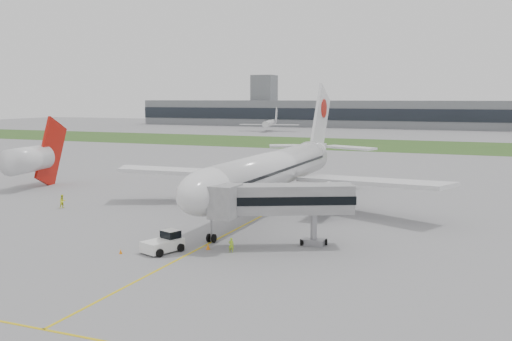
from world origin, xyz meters
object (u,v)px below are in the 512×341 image
at_px(ground_crew_near, 231,245).
at_px(neighbor_aircraft, 31,159).
at_px(airliner, 276,169).
at_px(jet_bridge, 278,200).
at_px(pushback_tug, 165,242).

relative_size(ground_crew_near, neighbor_aircraft, 0.10).
distance_m(airliner, ground_crew_near, 23.61).
bearing_deg(ground_crew_near, jet_bridge, -156.05).
bearing_deg(airliner, ground_crew_near, -80.87).
distance_m(ground_crew_near, neighbor_aircraft, 54.42).
height_order(airliner, neighbor_aircraft, airliner).
bearing_deg(neighbor_aircraft, jet_bridge, -31.10).
xyz_separation_m(pushback_tug, neighbor_aircraft, (-42.13, 26.54, 4.14)).
height_order(airliner, pushback_tug, airliner).
bearing_deg(airliner, jet_bridge, -69.11).
relative_size(airliner, ground_crew_near, 35.56).
relative_size(jet_bridge, neighbor_aircraft, 0.87).
distance_m(jet_bridge, neighbor_aircraft, 56.12).
xyz_separation_m(airliner, pushback_tug, (-2.67, -24.97, -4.72)).
relative_size(jet_bridge, ground_crew_near, 9.06).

